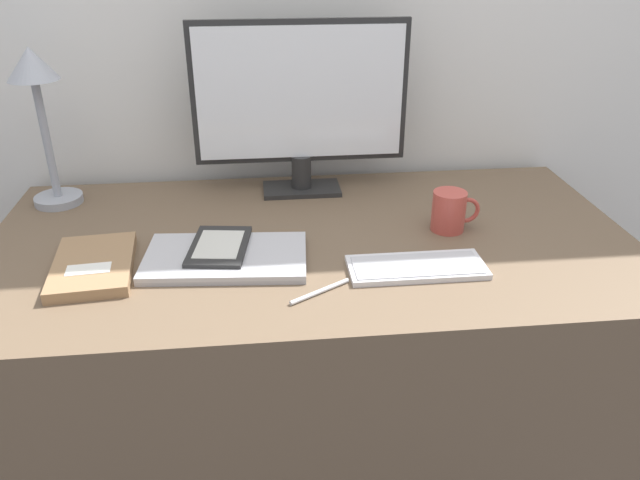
{
  "coord_description": "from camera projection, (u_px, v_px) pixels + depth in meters",
  "views": [
    {
      "loc": [
        -0.12,
        -1.14,
        1.39
      ],
      "look_at": [
        0.0,
        -0.01,
        0.81
      ],
      "focal_mm": 35.0,
      "sensor_mm": 36.0,
      "label": 1
    }
  ],
  "objects": [
    {
      "name": "desk_lamp",
      "position": [
        38.0,
        98.0,
        1.47
      ],
      "size": [
        0.12,
        0.12,
        0.39
      ],
      "color": "#999EA8",
      "rests_on": "desk"
    },
    {
      "name": "laptop",
      "position": [
        226.0,
        258.0,
        1.31
      ],
      "size": [
        0.35,
        0.23,
        0.02
      ],
      "color": "#A3A3A8",
      "rests_on": "desk"
    },
    {
      "name": "wall_back",
      "position": [
        294.0,
        5.0,
        1.61
      ],
      "size": [
        3.6,
        0.05,
        2.4
      ],
      "color": "silver",
      "rests_on": "ground_plane"
    },
    {
      "name": "desk",
      "position": [
        313.0,
        369.0,
        1.59
      ],
      "size": [
        1.46,
        0.78,
        0.75
      ],
      "color": "brown",
      "rests_on": "ground_plane"
    },
    {
      "name": "ereader",
      "position": [
        219.0,
        246.0,
        1.33
      ],
      "size": [
        0.14,
        0.2,
        0.01
      ],
      "color": "black",
      "rests_on": "laptop"
    },
    {
      "name": "pen",
      "position": [
        320.0,
        291.0,
        1.2
      ],
      "size": [
        0.12,
        0.08,
        0.01
      ],
      "color": "silver",
      "rests_on": "desk"
    },
    {
      "name": "notebook",
      "position": [
        93.0,
        265.0,
        1.28
      ],
      "size": [
        0.18,
        0.26,
        0.03
      ],
      "color": "#93704C",
      "rests_on": "desk"
    },
    {
      "name": "keyboard",
      "position": [
        417.0,
        267.0,
        1.28
      ],
      "size": [
        0.28,
        0.12,
        0.01
      ],
      "color": "silver",
      "rests_on": "desk"
    },
    {
      "name": "monitor",
      "position": [
        301.0,
        103.0,
        1.56
      ],
      "size": [
        0.54,
        0.11,
        0.44
      ],
      "color": "#262626",
      "rests_on": "desk"
    },
    {
      "name": "coffee_mug",
      "position": [
        450.0,
        211.0,
        1.43
      ],
      "size": [
        0.11,
        0.08,
        0.09
      ],
      "color": "#B7473D",
      "rests_on": "desk"
    }
  ]
}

